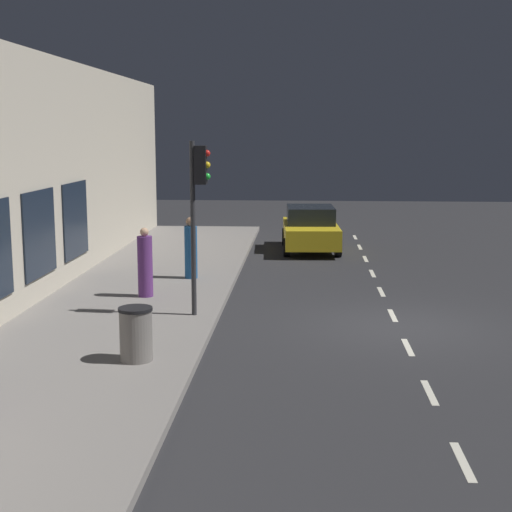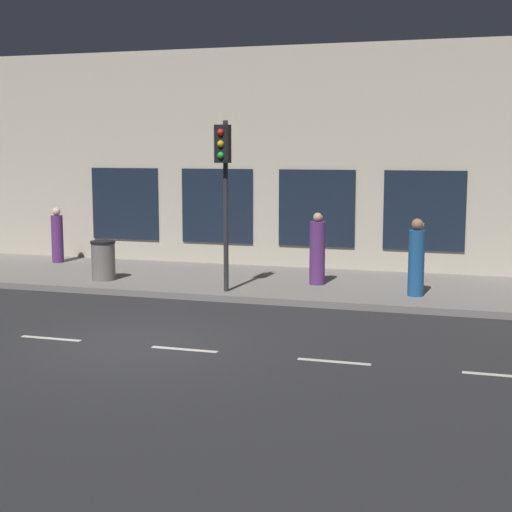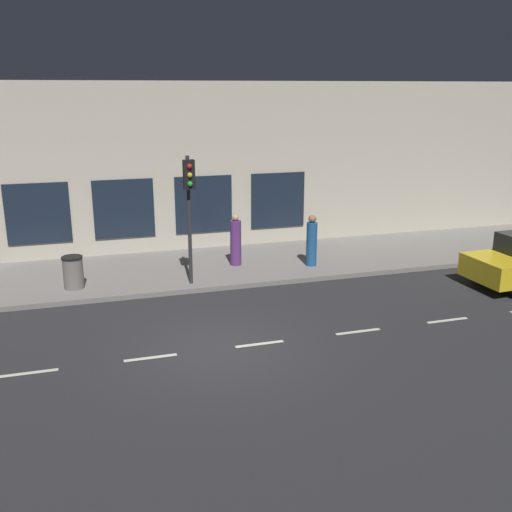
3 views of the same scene
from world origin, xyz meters
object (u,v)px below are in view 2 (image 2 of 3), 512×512
pedestrian_0 (317,251)px  trash_bin (103,260)px  pedestrian_1 (57,237)px  pedestrian_2 (416,260)px  traffic_light (224,168)px

pedestrian_0 → trash_bin: size_ratio=1.77×
pedestrian_1 → trash_bin: 3.52m
pedestrian_1 → pedestrian_0: bearing=-118.7°
pedestrian_0 → trash_bin: 5.34m
pedestrian_1 → pedestrian_2: 10.56m
traffic_light → trash_bin: 4.21m
pedestrian_0 → pedestrian_2: (-0.79, -2.42, 0.01)m
pedestrian_2 → pedestrian_1: bearing=-110.1°
traffic_light → pedestrian_1: (2.95, 6.12, -2.09)m
traffic_light → trash_bin: bearing=78.9°
traffic_light → pedestrian_0: size_ratio=2.23×
traffic_light → pedestrian_1: traffic_light is taller
pedestrian_0 → trash_bin: (-0.94, 5.25, -0.31)m
pedestrian_1 → pedestrian_2: bearing=-120.8°
pedestrian_0 → traffic_light: bearing=-94.3°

